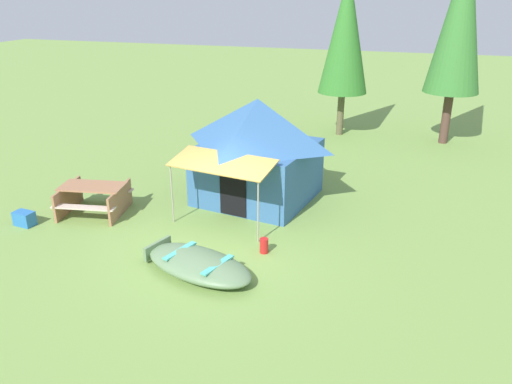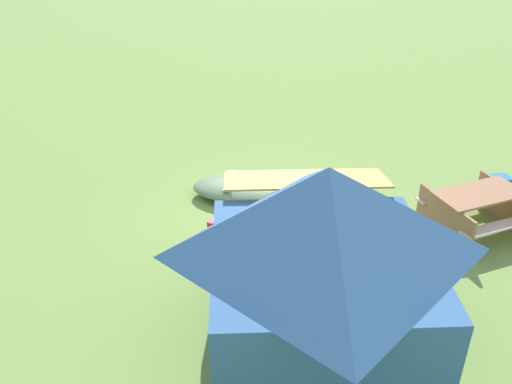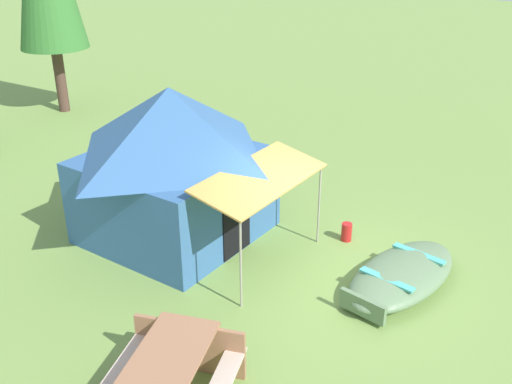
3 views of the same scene
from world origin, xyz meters
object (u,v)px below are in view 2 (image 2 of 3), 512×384
object	(u,v)px
canvas_cabin_tent	(323,260)
picnic_table	(477,206)
beached_rowboat	(255,188)
fuel_can	(212,228)
cooler_box	(497,184)

from	to	relation	value
canvas_cabin_tent	picnic_table	xyz separation A→B (m)	(-3.77, -2.28, -0.99)
beached_rowboat	canvas_cabin_tent	xyz separation A→B (m)	(-0.06, 4.23, 1.25)
picnic_table	fuel_can	distance (m)	4.94
picnic_table	cooler_box	world-z (taller)	picnic_table
cooler_box	picnic_table	bearing A→B (deg)	43.63
picnic_table	cooler_box	bearing A→B (deg)	-136.37
canvas_cabin_tent	cooler_box	distance (m)	6.23
picnic_table	fuel_can	size ratio (longest dim) A/B	5.46
beached_rowboat	canvas_cabin_tent	world-z (taller)	canvas_cabin_tent
fuel_can	canvas_cabin_tent	bearing A→B (deg)	110.36
canvas_cabin_tent	fuel_can	xyz separation A→B (m)	(1.11, -2.98, -1.29)
beached_rowboat	canvas_cabin_tent	size ratio (longest dim) A/B	0.65
picnic_table	cooler_box	xyz separation A→B (m)	(-1.24, -1.18, -0.30)
cooler_box	fuel_can	size ratio (longest dim) A/B	1.44
beached_rowboat	picnic_table	world-z (taller)	picnic_table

